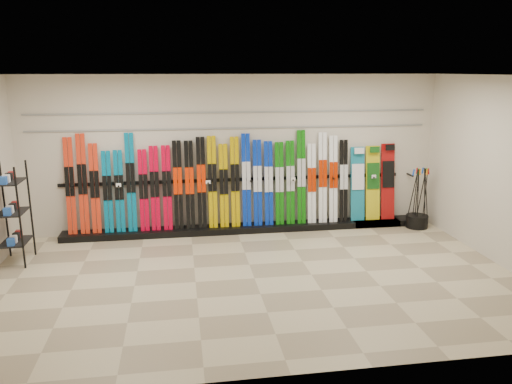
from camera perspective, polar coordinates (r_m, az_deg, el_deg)
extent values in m
plane|color=gray|center=(7.67, -0.17, -9.84)|extent=(8.00, 8.00, 0.00)
plane|color=beige|center=(9.64, -2.44, 4.37)|extent=(8.00, 0.00, 8.00)
plane|color=beige|center=(8.74, 26.74, 1.93)|extent=(0.00, 5.00, 5.00)
plane|color=silver|center=(7.03, -0.19, 13.19)|extent=(8.00, 8.00, 0.00)
cube|color=black|center=(9.79, -0.89, -4.15)|extent=(8.00, 0.40, 0.12)
cube|color=red|center=(9.72, -20.49, 0.62)|extent=(0.17, 0.23, 1.78)
cube|color=red|center=(9.67, -19.20, 0.85)|extent=(0.17, 0.24, 1.84)
cube|color=red|center=(9.64, -17.94, 0.37)|extent=(0.17, 0.22, 1.66)
cube|color=#02648C|center=(9.62, -16.61, 0.00)|extent=(0.17, 0.20, 1.52)
cube|color=#02648C|center=(9.59, -15.36, 0.07)|extent=(0.17, 0.20, 1.52)
cube|color=#02648C|center=(9.55, -14.12, 1.05)|extent=(0.17, 0.24, 1.84)
cube|color=red|center=(9.55, -12.73, 0.17)|extent=(0.17, 0.20, 1.53)
cube|color=red|center=(9.53, -11.50, 0.40)|extent=(0.17, 0.21, 1.59)
cube|color=red|center=(9.52, -10.15, 0.46)|extent=(0.17, 0.21, 1.59)
cube|color=black|center=(9.52, -8.92, 0.77)|extent=(0.17, 0.22, 1.68)
cube|color=black|center=(9.52, -7.60, 0.80)|extent=(0.17, 0.22, 1.67)
cube|color=black|center=(9.52, -6.26, 1.04)|extent=(0.17, 0.22, 1.73)
cube|color=#C29F00|center=(9.53, -5.01, 1.13)|extent=(0.17, 0.23, 1.75)
cube|color=#C29F00|center=(9.56, -3.70, 0.70)|extent=(0.17, 0.21, 1.59)
cube|color=#C29F00|center=(9.57, -2.41, 1.14)|extent=(0.17, 0.22, 1.72)
cube|color=#072CB1|center=(9.59, -1.11, 1.36)|extent=(0.17, 0.23, 1.78)
cube|color=#072CB1|center=(9.63, 0.18, 1.04)|extent=(0.17, 0.22, 1.66)
cube|color=#072CB1|center=(9.67, 1.45, 0.98)|extent=(0.17, 0.21, 1.63)
cube|color=#0E660B|center=(9.71, 2.70, 0.96)|extent=(0.17, 0.21, 1.61)
cube|color=#0E660B|center=(9.75, 3.94, 1.08)|extent=(0.17, 0.21, 1.63)
cube|color=#0E660B|center=(9.79, 5.20, 1.69)|extent=(0.17, 0.24, 1.83)
cube|color=white|center=(9.86, 6.39, 0.95)|extent=(0.17, 0.20, 1.56)
cube|color=white|center=(9.91, 7.63, 1.61)|extent=(0.17, 0.23, 1.77)
cube|color=white|center=(9.98, 8.83, 1.46)|extent=(0.17, 0.22, 1.71)
cube|color=black|center=(10.05, 9.98, 1.25)|extent=(0.17, 0.21, 1.62)
cube|color=#14728C|center=(10.19, 11.52, 0.91)|extent=(0.28, 0.23, 1.47)
cube|color=gold|center=(10.30, 13.19, 1.00)|extent=(0.29, 0.23, 1.48)
cube|color=#990C0C|center=(10.42, 14.83, 1.16)|extent=(0.28, 0.24, 1.52)
cube|color=black|center=(8.93, -26.09, -2.27)|extent=(0.40, 0.60, 1.64)
cylinder|color=black|center=(10.51, 17.90, -3.20)|extent=(0.44, 0.44, 0.25)
cylinder|color=black|center=(10.46, 18.89, -0.60)|extent=(0.11, 0.15, 1.17)
cylinder|color=black|center=(10.34, 18.01, -0.69)|extent=(0.03, 0.13, 1.18)
cylinder|color=black|center=(10.27, 17.35, -0.74)|extent=(0.15, 0.11, 1.17)
cylinder|color=black|center=(10.37, 17.88, -0.64)|extent=(0.07, 0.12, 1.18)
cylinder|color=black|center=(10.45, 17.70, -0.52)|extent=(0.03, 0.11, 1.18)
cylinder|color=black|center=(10.38, 18.72, -0.69)|extent=(0.06, 0.05, 1.18)
cylinder|color=black|center=(10.50, 18.30, -0.50)|extent=(0.11, 0.11, 1.18)
cylinder|color=black|center=(10.45, 18.71, -0.60)|extent=(0.09, 0.07, 1.18)
cube|color=gray|center=(9.55, -2.46, 7.31)|extent=(7.60, 0.02, 0.03)
cube|color=gray|center=(9.52, -2.47, 9.11)|extent=(7.60, 0.02, 0.03)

